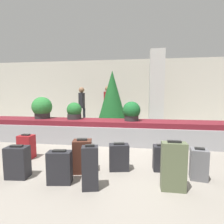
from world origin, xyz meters
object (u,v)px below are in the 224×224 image
at_px(suitcase_6, 90,168).
at_px(decorated_tree, 112,99).
at_px(suitcase_2, 60,167).
at_px(traveler_1, 108,102).
at_px(suitcase_5, 119,157).
at_px(potted_plant_0, 132,112).
at_px(pillar, 156,90).
at_px(suitcase_1, 82,156).
at_px(suitcase_4, 27,147).
at_px(potted_plant_1, 42,108).
at_px(traveler_0, 82,103).
at_px(suitcase_0, 199,164).
at_px(suitcase_7, 173,166).
at_px(potted_plant_2, 74,111).
at_px(suitcase_3, 161,158).
at_px(suitcase_8, 18,162).

bearing_deg(suitcase_6, decorated_tree, 80.00).
bearing_deg(suitcase_2, traveler_1, 82.58).
xyz_separation_m(suitcase_5, potted_plant_0, (0.17, 1.92, 0.69)).
bearing_deg(suitcase_5, pillar, 63.36).
distance_m(suitcase_1, suitcase_4, 1.57).
height_order(potted_plant_1, traveler_0, traveler_0).
height_order(suitcase_0, traveler_1, traveler_1).
bearing_deg(suitcase_7, pillar, 87.68).
bearing_deg(suitcase_6, suitcase_1, 105.17).
bearing_deg(suitcase_0, potted_plant_2, 153.66).
xyz_separation_m(suitcase_3, potted_plant_2, (-2.43, 1.90, 0.67)).
bearing_deg(decorated_tree, suitcase_7, -69.10).
relative_size(suitcase_3, potted_plant_1, 0.74).
bearing_deg(potted_plant_0, traveler_1, 113.84).
xyz_separation_m(suitcase_2, suitcase_8, (-0.82, 0.08, 0.01)).
bearing_deg(suitcase_1, potted_plant_0, 56.43).
distance_m(suitcase_2, potted_plant_2, 2.81).
relative_size(suitcase_3, suitcase_8, 0.88).
relative_size(pillar, traveler_0, 1.83).
bearing_deg(suitcase_0, traveler_0, 138.16).
relative_size(suitcase_2, suitcase_6, 0.80).
relative_size(suitcase_0, suitcase_3, 1.09).
height_order(pillar, suitcase_1, pillar).
bearing_deg(potted_plant_2, pillar, 37.17).
relative_size(suitcase_0, potted_plant_0, 0.98).
xyz_separation_m(potted_plant_0, decorated_tree, (-0.79, 1.45, 0.31)).
bearing_deg(potted_plant_0, suitcase_1, -111.74).
xyz_separation_m(suitcase_0, traveler_0, (-3.48, 4.31, 0.79)).
bearing_deg(suitcase_6, suitcase_4, 135.91).
relative_size(suitcase_1, suitcase_7, 0.83).
distance_m(suitcase_7, traveler_1, 5.52).
height_order(suitcase_6, traveler_1, traveler_1).
bearing_deg(traveler_1, suitcase_4, -155.95).
distance_m(pillar, suitcase_5, 4.42).
height_order(pillar, potted_plant_0, pillar).
bearing_deg(potted_plant_0, suitcase_5, -95.07).
xyz_separation_m(suitcase_6, traveler_1, (-0.63, 5.29, 0.76)).
relative_size(suitcase_2, decorated_tree, 0.24).
relative_size(potted_plant_1, traveler_0, 0.40).
bearing_deg(potted_plant_2, suitcase_8, -92.24).
relative_size(suitcase_2, suitcase_7, 0.73).
relative_size(pillar, potted_plant_1, 4.61).
bearing_deg(traveler_0, suitcase_0, -139.39).
bearing_deg(traveler_1, suitcase_0, -113.61).
relative_size(pillar, suitcase_4, 5.70).
distance_m(potted_plant_1, traveler_0, 2.21).
bearing_deg(suitcase_8, decorated_tree, 68.71).
bearing_deg(potted_plant_0, suitcase_8, -127.48).
relative_size(potted_plant_0, potted_plant_2, 1.09).
relative_size(suitcase_4, traveler_0, 0.32).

